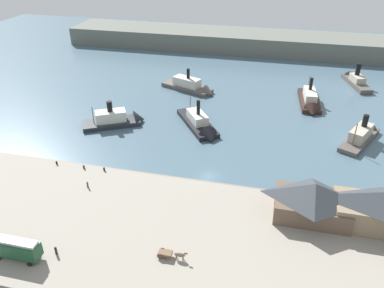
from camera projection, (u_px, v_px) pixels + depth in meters
ground_plane at (208, 177)px, 90.93m from camera, size 320.00×320.00×0.00m
quay_promenade at (186, 238)px, 72.07m from camera, size 110.00×36.00×1.20m
seawall_edge at (205, 183)px, 87.64m from camera, size 110.00×0.80×1.00m
ferry_shed_central_terminal at (313, 199)px, 75.20m from camera, size 14.81×10.16×7.60m
street_tram at (16, 248)px, 65.95m from camera, size 8.68×2.77×4.09m
horse_cart at (171, 254)px, 66.66m from camera, size 5.38×1.55×1.87m
pedestrian_walking_west at (88, 185)px, 84.85m from camera, size 0.39×0.39×1.59m
pedestrian_near_east_shed at (56, 250)px, 67.54m from camera, size 0.44×0.44×1.76m
mooring_post_center_east at (84, 167)px, 91.60m from camera, size 0.44×0.44×0.90m
mooring_post_center_west at (57, 162)px, 93.26m from camera, size 0.44×0.44×0.90m
mooring_post_east at (104, 169)px, 90.79m from camera, size 0.44×0.44×0.90m
ferry_approaching_west at (192, 87)px, 137.27m from camera, size 21.59×13.20×9.91m
ferry_approaching_east at (119, 120)px, 114.32m from camera, size 19.02×14.37×9.96m
ferry_mid_harbor at (201, 126)px, 111.33m from camera, size 17.01×21.45×10.43m
ferry_outer_harbor at (354, 80)px, 143.78m from camera, size 9.52×20.24×9.35m
ferry_moored_west at (363, 134)px, 106.18m from camera, size 13.38×20.06×9.47m
ferry_departing_north at (310, 102)px, 125.94m from camera, size 7.51×21.08×10.33m
far_headland at (254, 42)px, 181.76m from camera, size 180.00×24.00×8.00m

